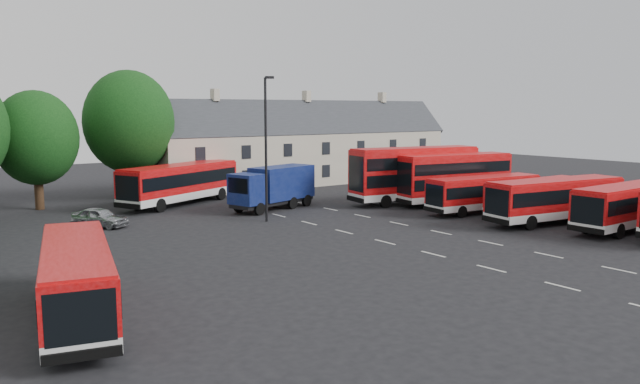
{
  "coord_description": "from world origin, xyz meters",
  "views": [
    {
      "loc": [
        -25.5,
        -25.68,
        8.09
      ],
      "look_at": [
        0.82,
        9.79,
        2.2
      ],
      "focal_mm": 35.0,
      "sensor_mm": 36.0,
      "label": 1
    }
  ],
  "objects_px": {
    "bus_dd_south": "(455,176)",
    "silver_car": "(100,217)",
    "bus_west": "(77,276)",
    "box_truck": "(274,186)",
    "lamppost": "(266,145)"
  },
  "relations": [
    {
      "from": "bus_dd_south",
      "to": "lamppost",
      "type": "height_order",
      "value": "lamppost"
    },
    {
      "from": "bus_dd_south",
      "to": "silver_car",
      "type": "height_order",
      "value": "bus_dd_south"
    },
    {
      "from": "box_truck",
      "to": "bus_west",
      "type": "bearing_deg",
      "value": -153.6
    },
    {
      "from": "lamppost",
      "to": "bus_west",
      "type": "bearing_deg",
      "value": -140.84
    },
    {
      "from": "bus_dd_south",
      "to": "silver_car",
      "type": "bearing_deg",
      "value": 173.96
    },
    {
      "from": "bus_dd_south",
      "to": "silver_car",
      "type": "xyz_separation_m",
      "value": [
        -27.6,
        7.56,
        -1.76
      ]
    },
    {
      "from": "bus_west",
      "to": "box_truck",
      "type": "distance_m",
      "value": 27.55
    },
    {
      "from": "silver_car",
      "to": "bus_west",
      "type": "bearing_deg",
      "value": -143.74
    },
    {
      "from": "bus_dd_south",
      "to": "box_truck",
      "type": "distance_m",
      "value": 15.47
    },
    {
      "from": "box_truck",
      "to": "lamppost",
      "type": "xyz_separation_m",
      "value": [
        -3.4,
        -4.43,
        3.62
      ]
    },
    {
      "from": "box_truck",
      "to": "lamppost",
      "type": "distance_m",
      "value": 6.65
    },
    {
      "from": "bus_west",
      "to": "silver_car",
      "type": "bearing_deg",
      "value": -5.4
    },
    {
      "from": "bus_dd_south",
      "to": "lamppost",
      "type": "distance_m",
      "value": 17.65
    },
    {
      "from": "bus_west",
      "to": "box_truck",
      "type": "bearing_deg",
      "value": -34.05
    },
    {
      "from": "silver_car",
      "to": "bus_dd_south",
      "type": "bearing_deg",
      "value": -49.54
    }
  ]
}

